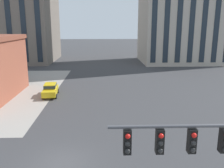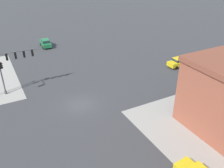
% 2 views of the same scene
% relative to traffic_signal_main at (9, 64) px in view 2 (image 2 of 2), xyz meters
% --- Properties ---
extents(ground_plane, '(320.00, 320.00, 0.00)m').
position_rel_traffic_signal_main_xyz_m(ground_plane, '(-7.07, 7.64, -4.50)').
color(ground_plane, '#38383A').
extents(traffic_signal_main, '(5.40, 2.09, 6.75)m').
position_rel_traffic_signal_main_xyz_m(traffic_signal_main, '(0.00, 0.00, 0.00)').
color(traffic_signal_main, '#4C4C51').
rests_on(traffic_signal_main, ground).
extents(car_main_northbound_near, '(4.44, 1.97, 1.68)m').
position_rel_traffic_signal_main_xyz_m(car_main_northbound_near, '(-27.49, 4.14, -3.58)').
color(car_main_northbound_near, gold).
rests_on(car_main_northbound_near, ground).
extents(car_main_northbound_far, '(2.03, 4.47, 1.68)m').
position_rel_traffic_signal_main_xyz_m(car_main_northbound_far, '(-9.17, -17.98, -3.58)').
color(car_main_northbound_far, '#1E6B3D').
rests_on(car_main_northbound_far, ground).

